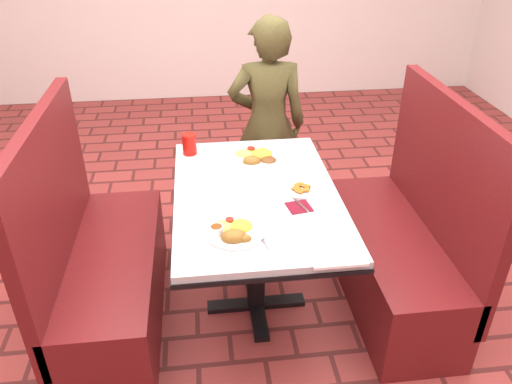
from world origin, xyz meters
TOP-DOWN VIEW (x-y plane):
  - dining_table at (0.00, 0.00)m, footprint 0.81×1.21m
  - booth_bench_left at (-0.80, 0.00)m, footprint 0.47×1.20m
  - booth_bench_right at (0.80, 0.00)m, footprint 0.47×1.20m
  - diner_person at (0.19, 0.92)m, footprint 0.53×0.36m
  - near_dinner_plate at (-0.14, -0.35)m, footprint 0.25×0.25m
  - far_dinner_plate at (0.04, 0.35)m, footprint 0.29×0.29m
  - plantain_plate at (0.22, -0.02)m, footprint 0.17×0.17m
  - maroon_napkin at (0.18, -0.16)m, footprint 0.13×0.13m
  - spoon_utensil at (0.19, -0.14)m, footprint 0.06×0.14m
  - red_tumbler at (-0.32, 0.47)m, footprint 0.08×0.08m
  - paper_napkin at (0.26, -0.54)m, footprint 0.22×0.17m
  - knife_utensil at (-0.02, -0.38)m, footprint 0.05×0.18m
  - fork_utensil at (-0.07, -0.35)m, footprint 0.08×0.13m
  - lettuce_shreds at (0.04, 0.06)m, footprint 0.28×0.32m

SIDE VIEW (x-z plane):
  - booth_bench_left at x=-0.80m, z-range -0.26..0.92m
  - booth_bench_right at x=0.80m, z-range -0.26..0.92m
  - dining_table at x=0.00m, z-range 0.28..1.03m
  - diner_person at x=0.19m, z-range 0.00..1.41m
  - lettuce_shreds at x=0.04m, z-range 0.75..0.75m
  - maroon_napkin at x=0.18m, z-range 0.75..0.75m
  - spoon_utensil at x=0.19m, z-range 0.75..0.76m
  - paper_napkin at x=0.26m, z-range 0.75..0.76m
  - fork_utensil at x=-0.07m, z-range 0.76..0.76m
  - plantain_plate at x=0.22m, z-range 0.75..0.77m
  - knife_utensil at x=-0.02m, z-range 0.76..0.76m
  - far_dinner_plate at x=0.04m, z-range 0.74..0.81m
  - near_dinner_plate at x=-0.14m, z-range 0.74..0.82m
  - red_tumbler at x=-0.32m, z-range 0.75..0.87m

